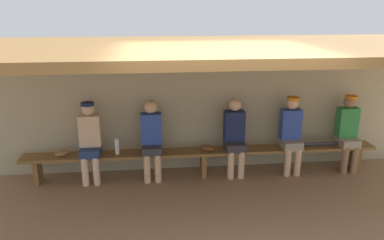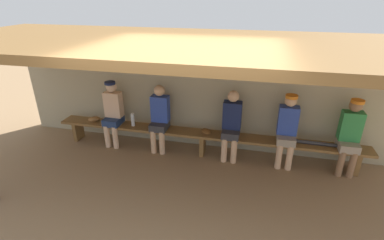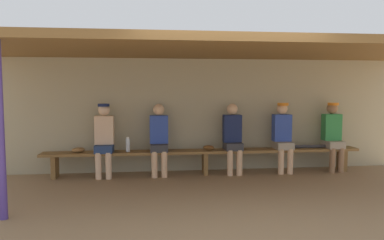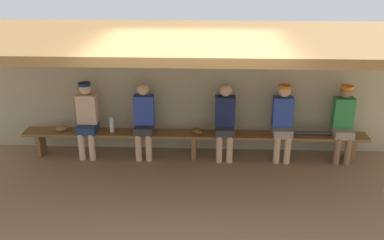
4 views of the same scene
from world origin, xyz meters
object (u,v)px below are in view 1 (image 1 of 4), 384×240
(bench, at_px, (203,154))
(player_in_blue, at_px, (348,129))
(water_bottle_orange, at_px, (117,147))
(baseball_glove_dark_brown, at_px, (62,153))
(player_middle, at_px, (291,131))
(baseball_glove_worn, at_px, (207,148))
(player_shirtless_tan, at_px, (152,137))
(player_leftmost, at_px, (235,134))
(player_with_sunglasses, at_px, (90,138))
(baseball_bat, at_px, (315,144))

(bench, distance_m, player_in_blue, 2.57)
(bench, xyz_separation_m, water_bottle_orange, (-1.44, -0.01, 0.20))
(baseball_glove_dark_brown, bearing_deg, player_in_blue, -30.71)
(player_middle, xyz_separation_m, player_in_blue, (1.02, 0.00, 0.00))
(water_bottle_orange, distance_m, baseball_glove_worn, 1.51)
(player_middle, height_order, player_shirtless_tan, player_middle)
(bench, bearing_deg, player_leftmost, 0.33)
(player_middle, relative_size, player_with_sunglasses, 1.00)
(player_in_blue, distance_m, baseball_bat, 0.62)
(player_in_blue, height_order, water_bottle_orange, player_in_blue)
(baseball_glove_worn, distance_m, baseball_bat, 1.91)
(player_with_sunglasses, xyz_separation_m, baseball_glove_dark_brown, (-0.47, 0.01, -0.24))
(player_middle, distance_m, player_with_sunglasses, 3.39)
(baseball_bat, bearing_deg, baseball_glove_worn, -178.28)
(player_leftmost, height_order, player_shirtless_tan, same)
(baseball_glove_worn, bearing_deg, baseball_bat, -132.83)
(player_middle, height_order, baseball_bat, player_middle)
(player_middle, height_order, baseball_glove_worn, player_middle)
(player_shirtless_tan, bearing_deg, water_bottle_orange, -179.11)
(player_in_blue, distance_m, player_shirtless_tan, 3.41)
(bench, distance_m, baseball_bat, 1.98)
(player_shirtless_tan, bearing_deg, player_in_blue, 0.01)
(player_with_sunglasses, bearing_deg, player_shirtless_tan, -0.03)
(water_bottle_orange, bearing_deg, bench, 0.23)
(player_with_sunglasses, distance_m, baseball_glove_dark_brown, 0.52)
(player_in_blue, relative_size, player_shirtless_tan, 1.01)
(bench, xyz_separation_m, player_in_blue, (2.54, 0.00, 0.36))
(player_middle, relative_size, player_shirtless_tan, 1.01)
(bench, height_order, player_in_blue, player_in_blue)
(player_leftmost, xyz_separation_m, baseball_glove_worn, (-0.47, -0.02, -0.22))
(bench, distance_m, player_shirtless_tan, 0.93)
(bench, xyz_separation_m, baseball_glove_dark_brown, (-2.33, 0.01, 0.12))
(player_leftmost, distance_m, baseball_glove_dark_brown, 2.87)
(player_in_blue, height_order, baseball_bat, player_in_blue)
(baseball_bat, bearing_deg, baseball_glove_dark_brown, -178.84)
(player_with_sunglasses, xyz_separation_m, player_shirtless_tan, (1.00, -0.00, -0.02))
(player_in_blue, xyz_separation_m, player_shirtless_tan, (-3.41, -0.00, -0.02))
(bench, bearing_deg, player_shirtless_tan, 179.80)
(player_shirtless_tan, xyz_separation_m, baseball_glove_dark_brown, (-1.46, 0.01, -0.22))
(player_middle, bearing_deg, baseball_bat, -0.45)
(player_middle, height_order, baseball_glove_dark_brown, player_middle)
(player_shirtless_tan, relative_size, baseball_glove_dark_brown, 5.56)
(player_with_sunglasses, height_order, baseball_glove_dark_brown, player_with_sunglasses)
(player_middle, bearing_deg, bench, -179.87)
(water_bottle_orange, xyz_separation_m, baseball_bat, (3.42, 0.01, -0.10))
(player_leftmost, relative_size, water_bottle_orange, 4.97)
(player_in_blue, height_order, player_shirtless_tan, player_in_blue)
(player_leftmost, height_order, water_bottle_orange, player_leftmost)
(water_bottle_orange, height_order, baseball_bat, water_bottle_orange)
(player_middle, bearing_deg, baseball_glove_dark_brown, 179.83)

